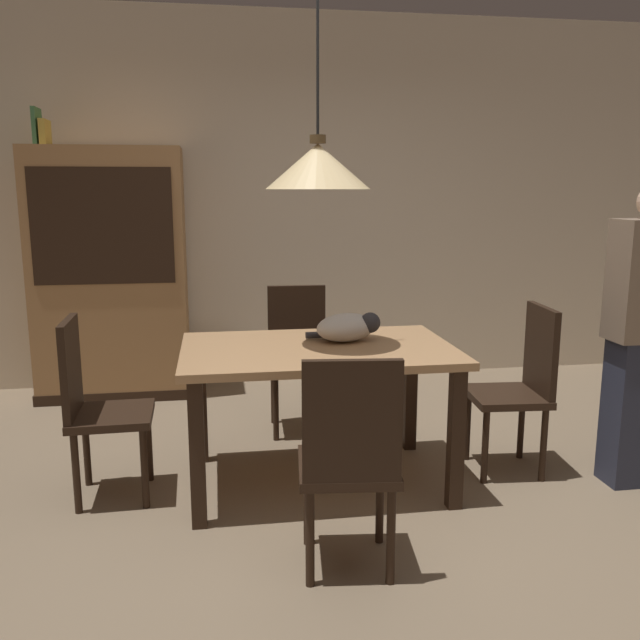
# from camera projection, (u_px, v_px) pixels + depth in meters

# --- Properties ---
(ground) EXTENTS (10.00, 10.00, 0.00)m
(ground) POSITION_uv_depth(u_px,v_px,m) (351.00, 530.00, 3.09)
(ground) COLOR #847056
(back_wall) EXTENTS (6.40, 0.10, 2.90)m
(back_wall) POSITION_uv_depth(u_px,v_px,m) (287.00, 202.00, 5.38)
(back_wall) COLOR beige
(back_wall) RESTS_ON ground
(dining_table) EXTENTS (1.40, 0.90, 0.75)m
(dining_table) POSITION_uv_depth(u_px,v_px,m) (318.00, 365.00, 3.48)
(dining_table) COLOR tan
(dining_table) RESTS_ON ground
(chair_left_side) EXTENTS (0.41, 0.41, 0.93)m
(chair_left_side) POSITION_uv_depth(u_px,v_px,m) (95.00, 401.00, 3.33)
(chair_left_side) COLOR black
(chair_left_side) RESTS_ON ground
(chair_far_back) EXTENTS (0.42, 0.42, 0.93)m
(chair_far_back) POSITION_uv_depth(u_px,v_px,m) (298.00, 351.00, 4.36)
(chair_far_back) COLOR black
(chair_far_back) RESTS_ON ground
(chair_right_side) EXTENTS (0.43, 0.43, 0.93)m
(chair_right_side) POSITION_uv_depth(u_px,v_px,m) (521.00, 382.00, 3.67)
(chair_right_side) COLOR black
(chair_right_side) RESTS_ON ground
(chair_near_front) EXTENTS (0.44, 0.44, 0.93)m
(chair_near_front) POSITION_uv_depth(u_px,v_px,m) (349.00, 456.00, 2.65)
(chair_near_front) COLOR black
(chair_near_front) RESTS_ON ground
(cat_sleeping) EXTENTS (0.41, 0.33, 0.16)m
(cat_sleeping) POSITION_uv_depth(u_px,v_px,m) (348.00, 327.00, 3.57)
(cat_sleeping) COLOR silver
(cat_sleeping) RESTS_ON dining_table
(pendant_lamp) EXTENTS (0.52, 0.52, 1.30)m
(pendant_lamp) POSITION_uv_depth(u_px,v_px,m) (318.00, 166.00, 3.28)
(pendant_lamp) COLOR beige
(hutch_bookcase) EXTENTS (1.12, 0.45, 1.85)m
(hutch_bookcase) POSITION_uv_depth(u_px,v_px,m) (111.00, 280.00, 4.96)
(hutch_bookcase) COLOR #A87A4C
(hutch_bookcase) RESTS_ON ground
(book_green_slim) EXTENTS (0.03, 0.20, 0.26)m
(book_green_slim) POSITION_uv_depth(u_px,v_px,m) (37.00, 127.00, 4.69)
(book_green_slim) COLOR #427A4C
(book_green_slim) RESTS_ON hutch_bookcase
(book_yellow_short) EXTENTS (0.04, 0.20, 0.18)m
(book_yellow_short) POSITION_uv_depth(u_px,v_px,m) (45.00, 133.00, 4.70)
(book_yellow_short) COLOR gold
(book_yellow_short) RESTS_ON hutch_bookcase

